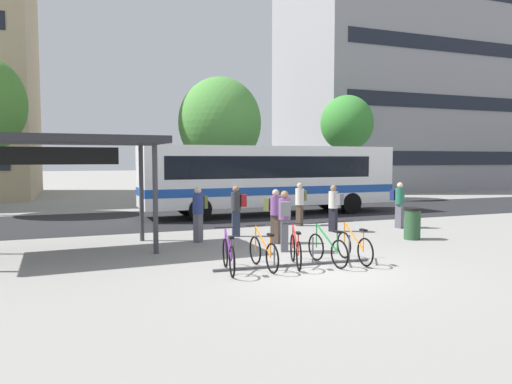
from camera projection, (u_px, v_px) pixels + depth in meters
name	position (u px, v px, depth m)	size (l,w,h in m)	color
ground	(318.00, 270.00, 11.16)	(200.00, 200.00, 0.00)	gray
bus_lane_asphalt	(203.00, 217.00, 21.23)	(80.00, 7.20, 0.01)	#232326
city_bus	(271.00, 177.00, 22.28)	(12.07, 2.77, 3.20)	white
bike_rack	(294.00, 263.00, 11.59)	(4.04, 0.31, 0.70)	#47474C
parked_bicycle_purple_0	(229.00, 256.00, 10.97)	(0.52, 1.71, 0.99)	black
parked_bicycle_orange_1	(263.00, 253.00, 11.31)	(0.52, 1.72, 0.99)	black
parked_bicycle_red_2	(296.00, 250.00, 11.61)	(0.67, 1.66, 0.99)	black
parked_bicycle_green_3	(327.00, 249.00, 11.76)	(0.52, 1.72, 0.99)	black
parked_bicycle_orange_4	(354.00, 247.00, 12.04)	(0.52, 1.72, 0.99)	black
transit_shelter	(46.00, 143.00, 12.87)	(6.36, 3.29, 3.25)	#38383D
commuter_red_pack_0	(237.00, 207.00, 15.99)	(0.57, 0.41, 1.72)	#2D3851
commuter_olive_pack_1	(199.00, 210.00, 14.89)	(0.60, 0.58, 1.75)	#565660
commuter_navy_pack_2	(399.00, 202.00, 17.93)	(0.47, 0.59, 1.74)	#565660
commuter_grey_pack_3	(334.00, 205.00, 17.05)	(0.52, 0.61, 1.68)	black
commuter_olive_pack_4	(275.00, 212.00, 14.65)	(0.57, 0.60, 1.69)	#47382D
commuter_olive_pack_5	(300.00, 201.00, 18.57)	(0.60, 0.56, 1.69)	#47382D
commuter_grey_pack_6	(285.00, 217.00, 13.34)	(0.46, 0.59, 1.73)	#565660
trash_bin	(412.00, 224.00, 15.44)	(0.55, 0.55, 1.03)	#284C2D
street_tree_1	(220.00, 123.00, 28.42)	(4.96, 4.96, 7.50)	brown
street_tree_2	(347.00, 124.00, 30.32)	(3.37, 3.37, 6.68)	brown
building_right_wing	(392.00, 89.00, 42.42)	(18.58, 11.52, 17.79)	gray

